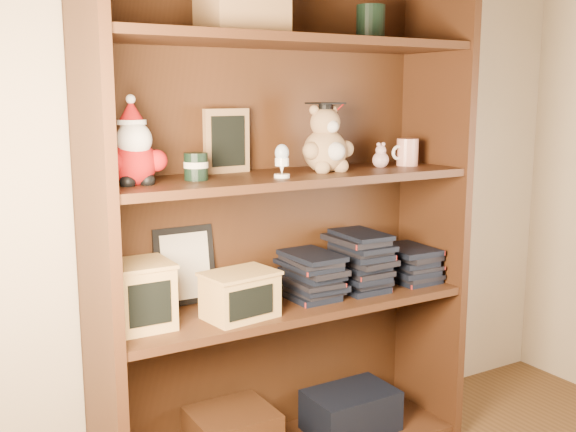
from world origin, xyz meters
The scene contains 16 objects.
bookcase centered at (0.16, 1.36, 0.78)m, with size 1.20×0.35×1.60m.
shelf_lower centered at (0.16, 1.30, 0.54)m, with size 1.14×0.33×0.02m.
shelf_upper centered at (0.16, 1.30, 0.94)m, with size 1.14×0.33×0.02m.
santa_plush centered at (-0.31, 1.30, 1.04)m, with size 0.17×0.12×0.24m.
teachers_tin centered at (-0.14, 1.30, 0.99)m, with size 0.07×0.07×0.08m.
chalkboard_plaque centered at (0.01, 1.42, 1.04)m, with size 0.15×0.09×0.19m.
egg_cup centered at (0.10, 1.23, 1.00)m, with size 0.05×0.05×0.10m.
grad_teddy_bear centered at (0.30, 1.30, 1.03)m, with size 0.18×0.16×0.22m.
pink_figurine centered at (0.52, 1.30, 0.98)m, with size 0.05×0.05×0.09m.
teacher_mug centered at (0.63, 1.31, 1.00)m, with size 0.10×0.07×0.09m.
certificate_frame centered at (-0.12, 1.44, 0.67)m, with size 0.19×0.05×0.24m.
treats_box centered at (-0.31, 1.30, 0.64)m, with size 0.17×0.17×0.18m.
pencils_box centered at (-0.04, 1.24, 0.62)m, with size 0.23×0.18×0.14m.
book_stack_left centered at (0.25, 1.30, 0.62)m, with size 0.14×0.20×0.14m.
book_stack_mid centered at (0.44, 1.30, 0.64)m, with size 0.14×0.20×0.18m.
book_stack_right centered at (0.65, 1.30, 0.61)m, with size 0.14×0.20×0.11m.
Camera 1 is at (-0.87, -0.44, 1.19)m, focal length 42.00 mm.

